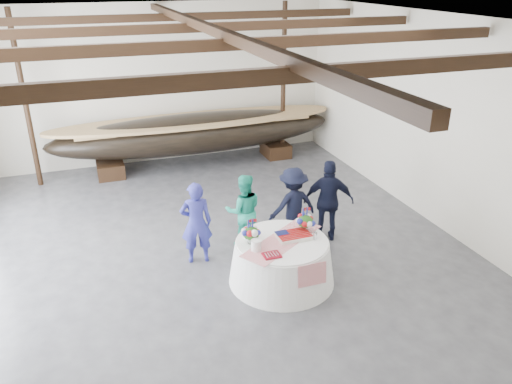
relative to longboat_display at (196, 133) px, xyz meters
name	(u,v)px	position (x,y,z in m)	size (l,w,h in m)	color
floor	(218,255)	(-0.81, -5.10, -0.99)	(10.00, 12.00, 0.01)	#3D3D42
wall_back	(159,85)	(-0.81, 0.90, 1.26)	(10.00, 0.02, 4.50)	silver
wall_front	(410,381)	(-0.81, -11.10, 1.26)	(10.00, 0.02, 4.50)	silver
wall_right	(439,124)	(4.19, -5.10, 1.26)	(0.02, 12.00, 4.50)	silver
ceiling	(209,21)	(-0.81, -5.10, 3.51)	(10.00, 12.00, 0.01)	white
pavilion_structure	(198,45)	(-0.81, -4.24, 3.01)	(9.80, 11.76, 4.50)	black
longboat_display	(196,133)	(0.00, 0.00, 0.00)	(8.25, 1.65, 1.55)	black
banquet_table	(282,261)	(0.06, -6.36, -0.57)	(1.95, 1.95, 0.83)	white
tabletop_items	(278,231)	(0.03, -6.25, -0.01)	(1.81, 1.43, 0.40)	red
guest_woman_blue	(196,223)	(-1.23, -5.17, -0.15)	(0.61, 0.40, 1.67)	navy
guest_woman_teal	(244,211)	(-0.17, -4.88, -0.20)	(0.76, 0.60, 1.57)	#20A587
guest_man_left	(293,205)	(0.84, -5.04, -0.17)	(1.06, 0.61, 1.64)	black
guest_man_right	(329,201)	(1.57, -5.22, -0.10)	(1.04, 0.43, 1.77)	black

